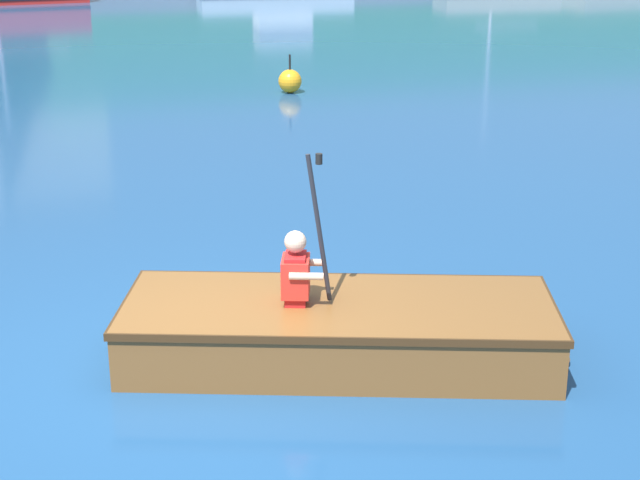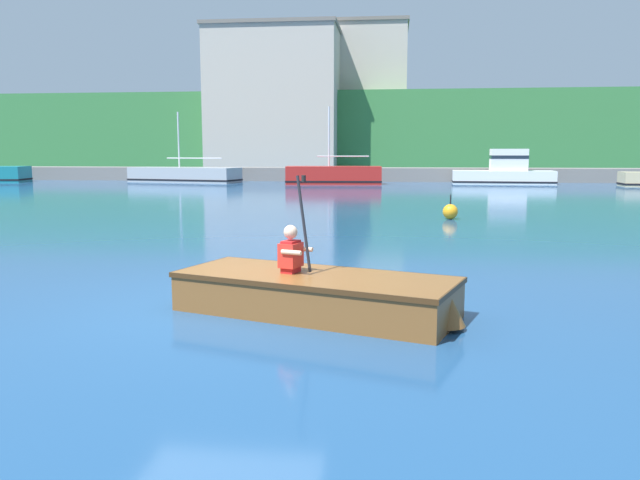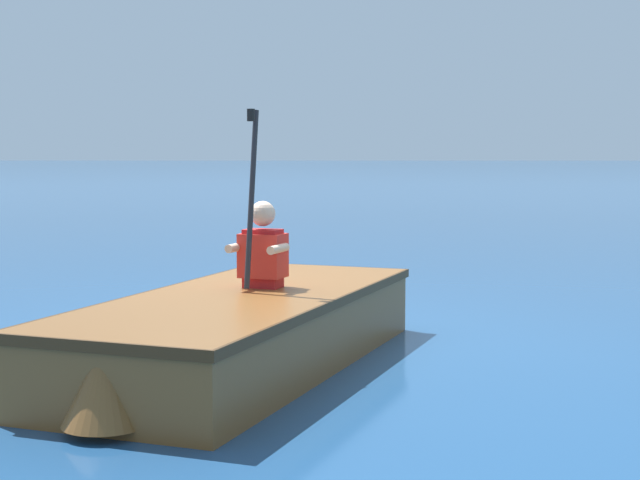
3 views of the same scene
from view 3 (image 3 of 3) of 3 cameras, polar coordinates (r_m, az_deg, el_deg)
ground_plane at (r=7.60m, az=-3.01°, el=-5.39°), size 300.00×300.00×0.00m
rowboat_foreground at (r=6.29m, az=-4.75°, el=-5.11°), size 3.60×2.31×0.48m
person_paddler at (r=6.57m, az=-3.38°, el=-0.50°), size 0.42×0.42×1.19m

